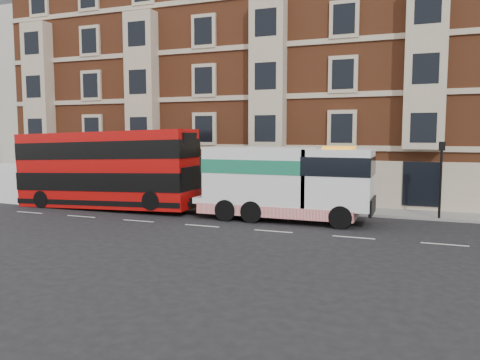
% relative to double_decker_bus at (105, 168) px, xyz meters
% --- Properties ---
extents(ground, '(120.00, 120.00, 0.00)m').
position_rel_double_decker_bus_xyz_m(ground, '(8.46, -3.06, -2.68)').
color(ground, black).
rests_on(ground, ground).
extents(sidewalk, '(90.00, 3.00, 0.15)m').
position_rel_double_decker_bus_xyz_m(sidewalk, '(8.46, 4.44, -2.61)').
color(sidewalk, slate).
rests_on(sidewalk, ground).
extents(victorian_terrace, '(45.00, 12.00, 20.40)m').
position_rel_double_decker_bus_xyz_m(victorian_terrace, '(8.96, 11.94, 7.38)').
color(victorian_terrace, brown).
rests_on(victorian_terrace, ground).
extents(lamp_post_west, '(0.35, 0.15, 4.35)m').
position_rel_double_decker_bus_xyz_m(lamp_post_west, '(2.46, 3.14, -0.01)').
color(lamp_post_west, black).
rests_on(lamp_post_west, sidewalk).
extents(lamp_post_east, '(0.35, 0.15, 4.35)m').
position_rel_double_decker_bus_xyz_m(lamp_post_east, '(20.46, 3.14, -0.01)').
color(lamp_post_east, black).
rests_on(lamp_post_east, sidewalk).
extents(double_decker_bus, '(12.50, 2.87, 5.06)m').
position_rel_double_decker_bus_xyz_m(double_decker_bus, '(0.00, 0.00, 0.00)').
color(double_decker_bus, '#AD0B09').
rests_on(double_decker_bus, ground).
extents(tow_truck, '(10.02, 2.96, 4.17)m').
position_rel_double_decker_bus_xyz_m(tow_truck, '(12.07, -0.00, -0.47)').
color(tow_truck, white).
rests_on(tow_truck, ground).
extents(box_van, '(5.30, 2.54, 2.68)m').
position_rel_double_decker_bus_xyz_m(box_van, '(-7.88, 0.34, -1.36)').
color(box_van, white).
rests_on(box_van, ground).
extents(pedestrian, '(0.72, 0.64, 1.65)m').
position_rel_double_decker_bus_xyz_m(pedestrian, '(-2.17, 3.93, -1.71)').
color(pedestrian, '#1F1A34').
rests_on(pedestrian, sidewalk).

